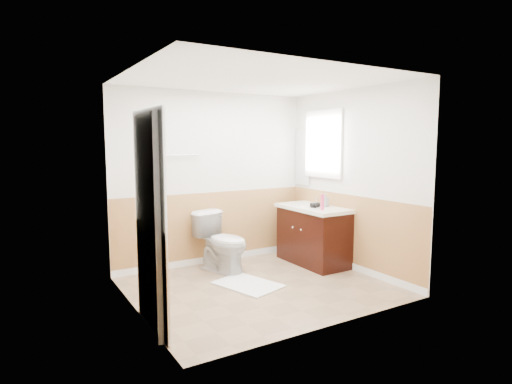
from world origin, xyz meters
TOP-DOWN VIEW (x-y plane):
  - floor at (0.00, 0.00)m, footprint 3.00×3.00m
  - ceiling at (0.00, 0.00)m, footprint 3.00×3.00m
  - wall_back at (0.00, 1.30)m, footprint 3.00×0.00m
  - wall_front at (0.00, -1.30)m, footprint 3.00×0.00m
  - wall_left at (-1.50, 0.00)m, footprint 0.00×3.00m
  - wall_right at (1.50, 0.00)m, footprint 0.00×3.00m
  - wainscot_back at (0.00, 1.29)m, footprint 3.00×0.00m
  - wainscot_front at (0.00, -1.29)m, footprint 3.00×0.00m
  - wainscot_left at (-1.49, 0.00)m, footprint 0.00×2.60m
  - wainscot_right at (1.49, 0.00)m, footprint 0.00×2.60m
  - toilet at (-0.10, 0.82)m, footprint 0.68×0.90m
  - bath_mat at (-0.10, 0.12)m, footprint 0.76×0.93m
  - vanity_cabinet at (1.21, 0.47)m, footprint 0.55×1.10m
  - vanity_knob_left at (0.91, 0.37)m, footprint 0.03×0.03m
  - vanity_knob_right at (0.91, 0.57)m, footprint 0.03×0.03m
  - countertop at (1.20, 0.47)m, footprint 0.60×1.15m
  - sink_basin at (1.21, 0.62)m, footprint 0.36×0.36m
  - faucet at (1.39, 0.62)m, footprint 0.02×0.02m
  - lotion_bottle at (1.11, 0.16)m, footprint 0.05×0.05m
  - soap_dispenser at (1.33, 0.37)m, footprint 0.11×0.11m
  - hair_dryer_body at (1.16, 0.38)m, footprint 0.14×0.07m
  - hair_dryer_handle at (1.13, 0.33)m, footprint 0.03×0.03m
  - mirror_panel at (1.48, 1.10)m, footprint 0.02×0.35m
  - window_frame at (1.47, 0.59)m, footprint 0.04×0.80m
  - window_glass at (1.49, 0.59)m, footprint 0.01×0.70m
  - door at (-1.40, -0.45)m, footprint 0.29×0.78m
  - door_frame at (-1.48, -0.45)m, footprint 0.02×0.92m
  - door_knob at (-1.34, -0.12)m, footprint 0.06×0.06m
  - towel_bar at (-0.55, 1.25)m, footprint 0.62×0.02m
  - tp_holder_bar at (-0.10, 1.23)m, footprint 0.14×0.02m
  - tp_roll at (-0.10, 1.23)m, footprint 0.10×0.11m
  - tp_sheet at (-0.10, 1.23)m, footprint 0.10×0.01m

SIDE VIEW (x-z plane):
  - floor at x=0.00m, z-range 0.00..0.00m
  - bath_mat at x=-0.10m, z-range 0.00..0.02m
  - vanity_cabinet at x=1.21m, z-range 0.00..0.80m
  - toilet at x=-0.10m, z-range 0.00..0.82m
  - wainscot_back at x=0.00m, z-range -1.00..2.00m
  - wainscot_front at x=0.00m, z-range -1.00..2.00m
  - wainscot_left at x=-1.49m, z-range -0.80..1.80m
  - wainscot_right at x=1.49m, z-range -0.80..1.80m
  - vanity_knob_left at x=0.91m, z-range 0.53..0.57m
  - vanity_knob_right at x=0.91m, z-range 0.53..0.57m
  - tp_sheet at x=-0.10m, z-range 0.51..0.67m
  - tp_holder_bar at x=-0.10m, z-range 0.69..0.71m
  - tp_roll at x=-0.10m, z-range 0.64..0.76m
  - countertop at x=1.20m, z-range 0.80..0.85m
  - hair_dryer_handle at x=1.13m, z-range 0.82..0.89m
  - sink_basin at x=1.21m, z-range 0.85..0.87m
  - hair_dryer_body at x=1.16m, z-range 0.85..0.92m
  - faucet at x=1.39m, z-range 0.85..0.99m
  - soap_dispenser at x=1.33m, z-range 0.85..1.05m
  - door_knob at x=-1.34m, z-range 0.92..0.98m
  - lotion_bottle at x=1.11m, z-range 0.85..1.07m
  - door at x=-1.40m, z-range 0.00..2.04m
  - door_frame at x=-1.48m, z-range -0.02..2.08m
  - wall_back at x=0.00m, z-range -0.25..2.75m
  - wall_front at x=0.00m, z-range -0.25..2.75m
  - wall_left at x=-1.50m, z-range -0.25..2.75m
  - wall_right at x=1.50m, z-range -0.25..2.75m
  - mirror_panel at x=1.48m, z-range 1.10..2.00m
  - towel_bar at x=-0.55m, z-range 1.59..1.61m
  - window_frame at x=1.47m, z-range 1.25..2.25m
  - window_glass at x=1.49m, z-range 1.30..2.20m
  - ceiling at x=0.00m, z-range 2.50..2.50m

